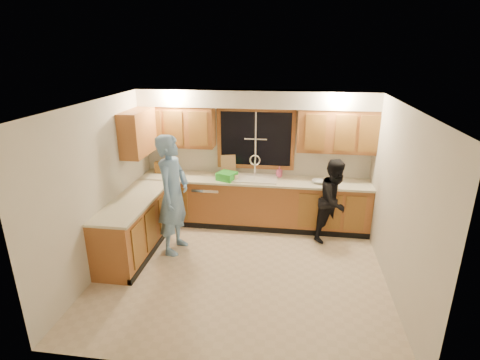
% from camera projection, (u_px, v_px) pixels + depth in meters
% --- Properties ---
extents(floor, '(4.20, 4.20, 0.00)m').
position_uv_depth(floor, '(242.00, 271.00, 5.66)').
color(floor, beige).
rests_on(floor, ground).
extents(ceiling, '(4.20, 4.20, 0.00)m').
position_uv_depth(ceiling, '(242.00, 104.00, 4.82)').
color(ceiling, white).
extents(wall_back, '(4.20, 0.00, 4.20)m').
position_uv_depth(wall_back, '(255.00, 157.00, 7.01)').
color(wall_back, beige).
rests_on(wall_back, ground).
extents(wall_left, '(0.00, 3.80, 3.80)m').
position_uv_depth(wall_left, '(101.00, 187.00, 5.52)').
color(wall_left, beige).
rests_on(wall_left, ground).
extents(wall_right, '(0.00, 3.80, 3.80)m').
position_uv_depth(wall_right, '(398.00, 202.00, 4.96)').
color(wall_right, beige).
rests_on(wall_right, ground).
extents(base_cabinets_back, '(4.20, 0.60, 0.88)m').
position_uv_depth(base_cabinets_back, '(253.00, 203.00, 7.00)').
color(base_cabinets_back, '#A56130').
rests_on(base_cabinets_back, ground).
extents(base_cabinets_left, '(0.60, 1.90, 0.88)m').
position_uv_depth(base_cabinets_left, '(135.00, 227.00, 6.07)').
color(base_cabinets_left, '#A56130').
rests_on(base_cabinets_left, ground).
extents(countertop_back, '(4.20, 0.63, 0.04)m').
position_uv_depth(countertop_back, '(253.00, 180.00, 6.84)').
color(countertop_back, beige).
rests_on(countertop_back, base_cabinets_back).
extents(countertop_left, '(0.63, 1.90, 0.04)m').
position_uv_depth(countertop_left, '(133.00, 201.00, 5.92)').
color(countertop_left, beige).
rests_on(countertop_left, base_cabinets_left).
extents(upper_cabinets_left, '(1.35, 0.33, 0.75)m').
position_uv_depth(upper_cabinets_left, '(178.00, 126.00, 6.86)').
color(upper_cabinets_left, '#A56130').
rests_on(upper_cabinets_left, wall_back).
extents(upper_cabinets_right, '(1.35, 0.33, 0.75)m').
position_uv_depth(upper_cabinets_right, '(337.00, 131.00, 6.48)').
color(upper_cabinets_right, '#A56130').
rests_on(upper_cabinets_right, wall_back).
extents(upper_cabinets_return, '(0.33, 0.90, 0.75)m').
position_uv_depth(upper_cabinets_return, '(138.00, 133.00, 6.35)').
color(upper_cabinets_return, '#A56130').
rests_on(upper_cabinets_return, wall_left).
extents(soffit, '(4.20, 0.35, 0.30)m').
position_uv_depth(soffit, '(255.00, 99.00, 6.48)').
color(soffit, silver).
rests_on(soffit, wall_back).
extents(window_frame, '(1.44, 0.03, 1.14)m').
position_uv_depth(window_frame, '(256.00, 139.00, 6.89)').
color(window_frame, black).
rests_on(window_frame, wall_back).
extents(sink, '(0.86, 0.52, 0.57)m').
position_uv_depth(sink, '(254.00, 182.00, 6.87)').
color(sink, white).
rests_on(sink, countertop_back).
extents(dishwasher, '(0.60, 0.56, 0.82)m').
position_uv_depth(dishwasher, '(209.00, 202.00, 7.12)').
color(dishwasher, white).
rests_on(dishwasher, floor).
extents(stove, '(0.58, 0.75, 0.90)m').
position_uv_depth(stove, '(119.00, 243.00, 5.54)').
color(stove, white).
rests_on(stove, floor).
extents(man, '(0.56, 0.77, 1.95)m').
position_uv_depth(man, '(173.00, 195.00, 5.95)').
color(man, '#6894C5').
rests_on(man, floor).
extents(woman, '(0.89, 0.89, 1.46)m').
position_uv_depth(woman, '(335.00, 200.00, 6.37)').
color(woman, black).
rests_on(woman, floor).
extents(knife_block, '(0.12, 0.10, 0.22)m').
position_uv_depth(knife_block, '(158.00, 167.00, 7.15)').
color(knife_block, '#9A662A').
rests_on(knife_block, countertop_back).
extents(cutting_board, '(0.29, 0.17, 0.37)m').
position_uv_depth(cutting_board, '(228.00, 165.00, 7.04)').
color(cutting_board, tan).
rests_on(cutting_board, countertop_back).
extents(dish_crate, '(0.39, 0.38, 0.14)m').
position_uv_depth(dish_crate, '(227.00, 176.00, 6.77)').
color(dish_crate, green).
rests_on(dish_crate, countertop_back).
extents(soap_bottle, '(0.12, 0.12, 0.20)m').
position_uv_depth(soap_bottle, '(279.00, 172.00, 6.93)').
color(soap_bottle, '#E45690').
rests_on(soap_bottle, countertop_back).
extents(bowl, '(0.26, 0.26, 0.05)m').
position_uv_depth(bowl, '(318.00, 182.00, 6.62)').
color(bowl, silver).
rests_on(bowl, countertop_back).
extents(can_left, '(0.07, 0.07, 0.12)m').
position_uv_depth(can_left, '(235.00, 178.00, 6.72)').
color(can_left, beige).
rests_on(can_left, countertop_back).
extents(can_right, '(0.06, 0.06, 0.11)m').
position_uv_depth(can_right, '(237.00, 177.00, 6.77)').
color(can_right, beige).
rests_on(can_right, countertop_back).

